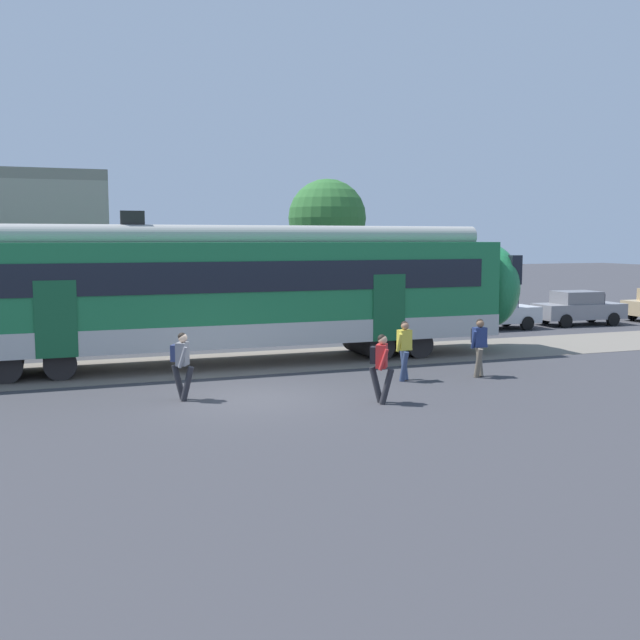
# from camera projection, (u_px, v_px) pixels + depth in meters

# --- Properties ---
(ground_plane) EXTENTS (160.00, 160.00, 0.00)m
(ground_plane) POSITION_uv_depth(u_px,v_px,m) (250.00, 398.00, 18.43)
(ground_plane) COLOR #38383D
(pedestrian_grey) EXTENTS (0.57, 0.66, 1.67)m
(pedestrian_grey) POSITION_uv_depth(u_px,v_px,m) (182.00, 360.00, 18.09)
(pedestrian_grey) COLOR #28282D
(pedestrian_grey) RESTS_ON ground
(pedestrian_red) EXTENTS (0.55, 0.67, 1.67)m
(pedestrian_red) POSITION_uv_depth(u_px,v_px,m) (381.00, 362.00, 17.76)
(pedestrian_red) COLOR #28282D
(pedestrian_red) RESTS_ON ground
(pedestrian_yellow) EXTENTS (0.54, 0.67, 1.67)m
(pedestrian_yellow) POSITION_uv_depth(u_px,v_px,m) (404.00, 346.00, 20.57)
(pedestrian_yellow) COLOR navy
(pedestrian_yellow) RESTS_ON ground
(pedestrian_navy) EXTENTS (0.56, 0.63, 1.67)m
(pedestrian_navy) POSITION_uv_depth(u_px,v_px,m) (479.00, 342.00, 21.16)
(pedestrian_navy) COLOR #6B6051
(pedestrian_navy) RESTS_ON ground
(parked_car_silver) EXTENTS (4.01, 1.77, 1.54)m
(parked_car_silver) POSITION_uv_depth(u_px,v_px,m) (492.00, 311.00, 32.27)
(parked_car_silver) COLOR #B7BABF
(parked_car_silver) RESTS_ON ground
(parked_car_grey) EXTENTS (4.09, 1.94, 1.54)m
(parked_car_grey) POSITION_uv_depth(u_px,v_px,m) (579.00, 308.00, 33.96)
(parked_car_grey) COLOR gray
(parked_car_grey) RESTS_ON ground
(street_tree_right) EXTENTS (3.84, 3.84, 6.83)m
(street_tree_right) POSITION_uv_depth(u_px,v_px,m) (327.00, 219.00, 36.80)
(street_tree_right) COLOR brown
(street_tree_right) RESTS_ON ground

